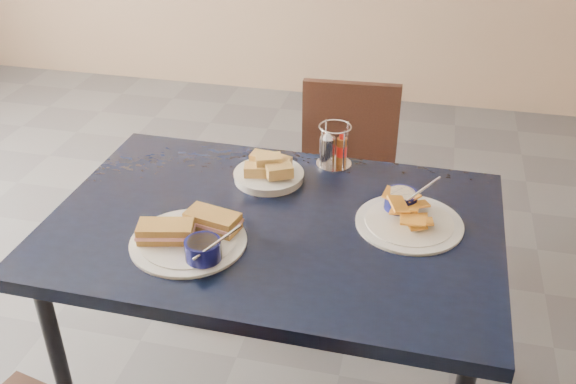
% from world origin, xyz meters
% --- Properties ---
extents(ground, '(6.00, 6.00, 0.00)m').
position_xyz_m(ground, '(0.00, 0.00, 0.00)').
color(ground, '#4D4D52').
rests_on(ground, ground).
extents(dining_table, '(1.22, 0.82, 0.75)m').
position_xyz_m(dining_table, '(0.20, -0.19, 0.68)').
color(dining_table, black).
rests_on(dining_table, ground).
extents(chair_far, '(0.40, 0.38, 0.80)m').
position_xyz_m(chair_far, '(0.29, 0.63, 0.46)').
color(chair_far, black).
rests_on(chair_far, ground).
extents(sandwich_plate, '(0.31, 0.30, 0.12)m').
position_xyz_m(sandwich_plate, '(0.02, -0.34, 0.77)').
color(sandwich_plate, white).
rests_on(sandwich_plate, dining_table).
extents(plantain_plate, '(0.29, 0.29, 0.12)m').
position_xyz_m(plantain_plate, '(0.54, -0.11, 0.77)').
color(plantain_plate, white).
rests_on(plantain_plate, dining_table).
extents(bread_basket, '(0.21, 0.21, 0.08)m').
position_xyz_m(bread_basket, '(0.13, 0.02, 0.78)').
color(bread_basket, white).
rests_on(bread_basket, dining_table).
extents(condiment_caddy, '(0.11, 0.11, 0.14)m').
position_xyz_m(condiment_caddy, '(0.30, 0.16, 0.81)').
color(condiment_caddy, silver).
rests_on(condiment_caddy, dining_table).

